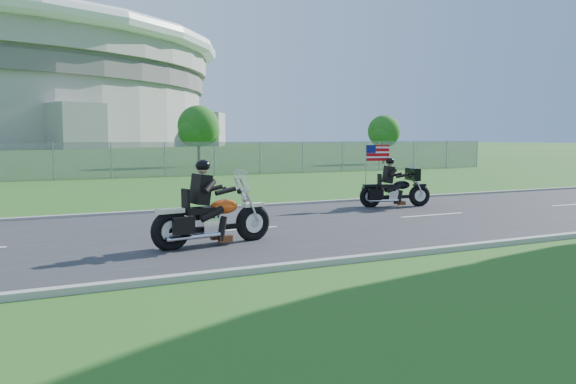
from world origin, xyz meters
name	(u,v)px	position (x,y,z in m)	size (l,w,h in m)	color
ground	(309,226)	(0.00, 0.00, 0.00)	(420.00, 420.00, 0.00)	#1E4A17
road	(309,225)	(0.00, 0.00, 0.02)	(120.00, 8.00, 0.04)	#28282B
curb_north	(250,207)	(0.00, 4.05, 0.05)	(120.00, 0.18, 0.12)	#9E9B93
curb_south	(407,253)	(0.00, -4.05, 0.05)	(120.00, 0.18, 0.12)	#9E9B93
fence	(53,161)	(-5.00, 20.00, 1.00)	(60.00, 0.03, 2.00)	gray
tree_fence_near	(199,128)	(6.04, 30.04, 2.97)	(3.52, 3.28, 4.75)	#382316
tree_fence_far	(384,133)	(22.04, 28.03, 2.64)	(3.08, 2.87, 4.20)	#382316
motorcycle_lead	(211,219)	(-3.08, -1.57, 0.57)	(2.70, 0.93, 1.82)	black
motorcycle_follow	(395,191)	(4.27, 2.17, 0.55)	(2.36, 1.05, 2.00)	black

